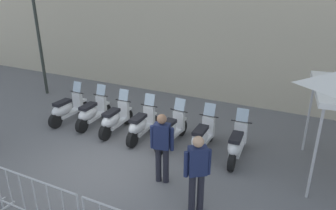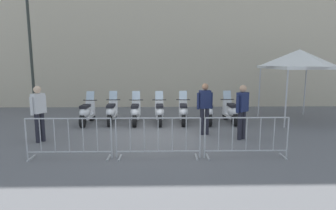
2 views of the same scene
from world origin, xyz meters
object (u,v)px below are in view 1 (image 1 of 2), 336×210
Objects in this scene: motorcycle_4 at (170,131)px; motorcycle_5 at (202,137)px; barrier_segment_1 at (36,202)px; street_lamp at (33,0)px; officer_near_row_end at (162,145)px; officer_mid_plaza at (197,170)px; motorcycle_0 at (67,109)px; motorcycle_3 at (141,125)px; motorcycle_2 at (115,119)px; motorcycle_1 at (92,113)px; motorcycle_6 at (237,144)px.

motorcycle_5 is (0.94, -0.09, 0.00)m from motorcycle_4.
motorcycle_4 is 0.95m from motorcycle_5.
street_lamp is at bearing 128.14° from barrier_segment_1.
officer_near_row_end is 1.00× the size of officer_mid_plaza.
motorcycle_3 is (2.82, -0.30, 0.00)m from motorcycle_0.
motorcycle_5 is at bearing -4.56° from motorcycle_3.
barrier_segment_1 is at bearing -83.08° from motorcycle_2.
motorcycle_5 is at bearing -19.17° from street_lamp.
motorcycle_2 is 1.00× the size of motorcycle_3.
motorcycle_3 and motorcycle_5 have the same top height.
motorcycle_0 is 0.99× the size of officer_near_row_end.
officer_near_row_end is (3.19, -2.09, 0.53)m from motorcycle_1.
motorcycle_5 is at bearing -5.43° from motorcycle_0.
motorcycle_2 is 1.00× the size of motorcycle_4.
officer_near_row_end is at bearing -53.42° from motorcycle_3.
motorcycle_0 is 0.80× the size of barrier_segment_1.
motorcycle_6 is at bearing -5.24° from motorcycle_4.
motorcycle_1 is 0.95m from motorcycle_2.
motorcycle_5 is 1.00× the size of officer_mid_plaza.
barrier_segment_1 is 3.14m from officer_mid_plaza.
officer_mid_plaza is at bearing 26.32° from barrier_segment_1.
officer_near_row_end is (1.78, 2.11, 0.45)m from barrier_segment_1.
motorcycle_2 is 1.00× the size of officer_mid_plaza.
officer_mid_plaza is at bearing -35.91° from officer_near_row_end.
motorcycle_1 is 5.22m from street_lamp.
barrier_segment_1 is 2.80m from officer_near_row_end.
motorcycle_3 is 1.00× the size of motorcycle_5.
motorcycle_2 is 1.00× the size of officer_near_row_end.
officer_mid_plaza reaches higher than motorcycle_3.
officer_near_row_end reaches higher than motorcycle_2.
motorcycle_2 is 4.24m from officer_mid_plaza.
officer_near_row_end is at bearing -26.72° from motorcycle_0.
barrier_segment_1 is at bearing -109.82° from motorcycle_4.
barrier_segment_1 is at bearing -60.57° from motorcycle_0.
barrier_segment_1 is (-3.27, -3.67, 0.07)m from motorcycle_6.
motorcycle_0 is 3.77m from motorcycle_4.
motorcycle_0 is 4.63m from street_lamp.
officer_near_row_end reaches higher than motorcycle_6.
motorcycle_6 is at bearing -6.52° from motorcycle_1.
motorcycle_0 is 1.00× the size of motorcycle_5.
motorcycle_0 is 1.00× the size of motorcycle_3.
motorcycle_2 is 3.78m from motorcycle_6.
motorcycle_5 is at bearing 58.17° from barrier_segment_1.
motorcycle_1 and motorcycle_4 have the same top height.
motorcycle_4 is at bearing -3.78° from motorcycle_3.
motorcycle_1 is 1.89m from motorcycle_3.
officer_mid_plaza is (5.16, -2.82, 0.53)m from motorcycle_0.
motorcycle_1 is 0.80× the size of barrier_segment_1.
street_lamp is 3.59× the size of officer_mid_plaza.
motorcycle_2 is at bearing 173.13° from motorcycle_3.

